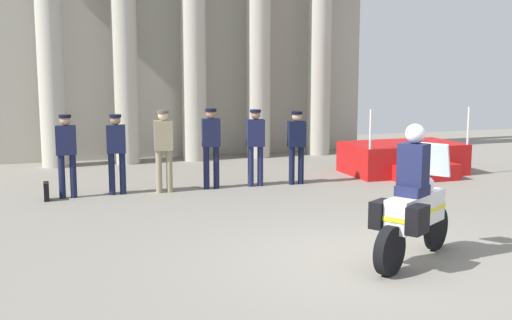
% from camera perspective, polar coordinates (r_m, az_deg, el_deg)
% --- Properties ---
extents(ground_plane, '(28.00, 28.00, 0.00)m').
position_cam_1_polar(ground_plane, '(9.12, 9.93, -8.71)').
color(ground_plane, gray).
extents(colonnade_backdrop, '(10.81, 1.52, 7.54)m').
position_cam_1_polar(colonnade_backdrop, '(18.40, -5.95, 12.60)').
color(colonnade_backdrop, '#A49F91').
rests_on(colonnade_backdrop, ground_plane).
extents(reviewing_stand, '(2.77, 2.18, 1.65)m').
position_cam_1_polar(reviewing_stand, '(16.12, 12.98, 0.09)').
color(reviewing_stand, '#B71414').
rests_on(reviewing_stand, ground_plane).
extents(officer_in_row_0, '(0.40, 0.26, 1.67)m').
position_cam_1_polar(officer_in_row_0, '(13.34, -16.44, 0.93)').
color(officer_in_row_0, '#141938').
rests_on(officer_in_row_0, ground_plane).
extents(officer_in_row_1, '(0.40, 0.26, 1.65)m').
position_cam_1_polar(officer_in_row_1, '(13.45, -12.26, 1.09)').
color(officer_in_row_1, '#141938').
rests_on(officer_in_row_1, ground_plane).
extents(officer_in_row_2, '(0.40, 0.26, 1.72)m').
position_cam_1_polar(officer_in_row_2, '(13.48, -8.18, 1.40)').
color(officer_in_row_2, gray).
rests_on(officer_in_row_2, ground_plane).
extents(officer_in_row_3, '(0.40, 0.26, 1.73)m').
position_cam_1_polar(officer_in_row_3, '(13.77, -4.00, 1.63)').
color(officer_in_row_3, '#141938').
rests_on(officer_in_row_3, ground_plane).
extents(officer_in_row_4, '(0.40, 0.26, 1.68)m').
position_cam_1_polar(officer_in_row_4, '(14.03, -0.04, 1.68)').
color(officer_in_row_4, '#191E42').
rests_on(officer_in_row_4, ground_plane).
extents(officer_in_row_5, '(0.40, 0.26, 1.63)m').
position_cam_1_polar(officer_in_row_5, '(14.29, 3.61, 1.65)').
color(officer_in_row_5, black).
rests_on(officer_in_row_5, ground_plane).
extents(motorcycle_with_rider, '(1.81, 1.28, 1.90)m').
position_cam_1_polar(motorcycle_with_rider, '(8.92, 13.75, -3.93)').
color(motorcycle_with_rider, black).
rests_on(motorcycle_with_rider, ground_plane).
extents(briefcase_on_ground, '(0.10, 0.32, 0.36)m').
position_cam_1_polar(briefcase_on_ground, '(13.35, -18.06, -2.66)').
color(briefcase_on_ground, black).
rests_on(briefcase_on_ground, ground_plane).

